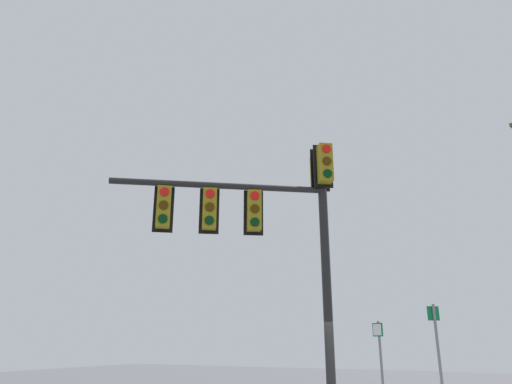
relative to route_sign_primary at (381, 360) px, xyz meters
The scene contains 3 objects.
signal_mast_assembly 5.39m from the route_sign_primary, 163.18° to the left, with size 3.20×4.36×6.50m.
route_sign_primary is the anchor object (origin of this frame).
route_sign_secondary 1.77m from the route_sign_primary, 117.78° to the right, with size 0.21×0.26×2.99m.
Camera 1 is at (-8.94, -2.36, 2.11)m, focal length 32.64 mm.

